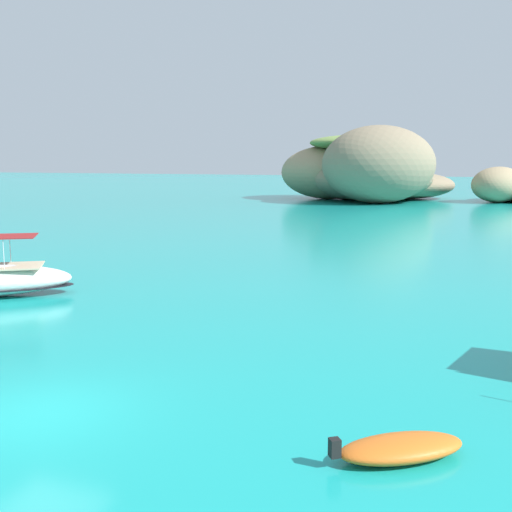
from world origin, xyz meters
TOP-DOWN VIEW (x-y plane):
  - ground_plane at (0.00, 0.00)m, footprint 400.00×400.00m
  - islet_large at (-7.59, 76.96)m, footprint 28.76×29.68m
  - islet_small at (11.18, 80.49)m, footprint 12.52×15.01m
  - dinghy_tender at (8.12, 0.64)m, footprint 2.75×2.41m

SIDE VIEW (x-z plane):
  - ground_plane at x=0.00m, z-range 0.00..0.00m
  - dinghy_tender at x=8.12m, z-range -0.07..0.51m
  - islet_small at x=11.18m, z-range -0.55..4.16m
  - islet_large at x=-7.59m, z-range -1.21..8.82m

